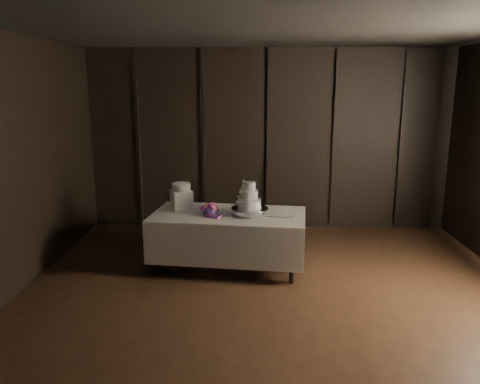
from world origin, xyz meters
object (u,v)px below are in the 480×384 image
(cake_stand, at_px, (250,211))
(box_pedestal, at_px, (182,200))
(display_table, at_px, (229,238))
(wedding_cake, at_px, (248,198))
(bouquet, at_px, (210,210))
(small_cake, at_px, (181,187))

(cake_stand, height_order, box_pedestal, box_pedestal)
(display_table, bearing_deg, box_pedestal, 166.51)
(wedding_cake, height_order, bouquet, wedding_cake)
(box_pedestal, bearing_deg, wedding_cake, -18.36)
(wedding_cake, distance_m, small_cake, 0.95)
(wedding_cake, bearing_deg, bouquet, -163.74)
(cake_stand, relative_size, bouquet, 1.16)
(bouquet, bearing_deg, display_table, 17.50)
(display_table, bearing_deg, wedding_cake, -8.94)
(display_table, xyz_separation_m, small_cake, (-0.65, 0.23, 0.64))
(wedding_cake, height_order, box_pedestal, wedding_cake)
(display_table, xyz_separation_m, bouquet, (-0.24, -0.08, 0.41))
(box_pedestal, bearing_deg, cake_stand, -17.07)
(cake_stand, height_order, bouquet, bouquet)
(cake_stand, distance_m, box_pedestal, 0.97)
(display_table, distance_m, small_cake, 0.94)
(display_table, bearing_deg, small_cake, 166.51)
(display_table, relative_size, box_pedestal, 8.04)
(bouquet, bearing_deg, box_pedestal, 143.15)
(bouquet, xyz_separation_m, small_cake, (-0.41, 0.31, 0.23))
(cake_stand, bearing_deg, display_table, 169.12)
(box_pedestal, distance_m, small_cake, 0.17)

